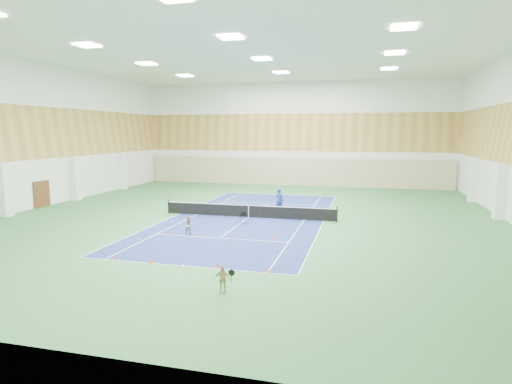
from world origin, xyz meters
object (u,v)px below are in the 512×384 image
coach (279,200)px  ball_cart (243,218)px  child_apron (222,279)px  child_court (189,225)px  tennis_net (249,210)px

coach → ball_cart: coach is taller
child_apron → ball_cart: bearing=92.7°
coach → child_apron: size_ratio=1.73×
child_court → ball_cart: size_ratio=1.50×
coach → child_apron: 17.34m
child_apron → ball_cart: (-2.72, 12.49, -0.14)m
child_court → child_apron: child_court is taller
tennis_net → child_apron: (2.93, -14.57, -0.01)m
coach → child_court: coach is taller
child_apron → coach: bearing=84.3°
ball_cart → child_apron: bearing=-94.1°
child_court → ball_cart: child_court is taller
tennis_net → child_apron: 14.86m
child_court → tennis_net: bearing=46.8°
coach → child_apron: (1.17, -17.30, -0.39)m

